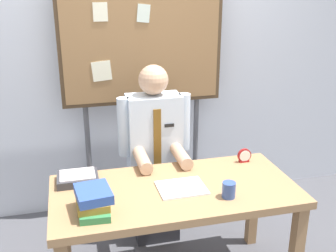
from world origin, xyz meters
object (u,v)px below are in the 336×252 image
at_px(paper_tray, 78,178).
at_px(person, 155,161).
at_px(open_notebook, 182,188).
at_px(desk_clock, 244,156).
at_px(desk, 175,201).
at_px(coffee_mug, 229,190).
at_px(book_stack, 94,200).
at_px(bulletin_board, 142,44).

bearing_deg(paper_tray, person, 32.10).
relative_size(open_notebook, paper_tray, 1.14).
bearing_deg(desk_clock, desk, -156.30).
bearing_deg(desk_clock, coffee_mug, -124.10).
height_order(desk, book_stack, book_stack).
bearing_deg(desk_clock, open_notebook, -153.23).
bearing_deg(book_stack, person, 55.53).
distance_m(open_notebook, coffee_mug, 0.30).
relative_size(desk, bulletin_board, 0.75).
distance_m(desk, book_stack, 0.56).
relative_size(coffee_mug, paper_tray, 0.38).
distance_m(desk, desk_clock, 0.65).
relative_size(bulletin_board, coffee_mug, 20.79).
height_order(person, book_stack, person).
height_order(person, open_notebook, person).
height_order(desk, coffee_mug, coffee_mug).
height_order(book_stack, coffee_mug, book_stack).
bearing_deg(paper_tray, desk, -21.51).
relative_size(person, paper_tray, 5.40).
distance_m(book_stack, coffee_mug, 0.80).
bearing_deg(person, desk, -90.00).
bearing_deg(book_stack, desk, 16.06).
xyz_separation_m(desk, bulletin_board, (-0.00, 1.02, 0.85)).
distance_m(desk_clock, paper_tray, 1.17).
distance_m(person, open_notebook, 0.63).
bearing_deg(desk_clock, book_stack, -159.79).
relative_size(desk, person, 1.10).
bearing_deg(open_notebook, person, 93.30).
bearing_deg(desk, open_notebook, -29.09).
relative_size(person, coffee_mug, 14.30).
bearing_deg(desk, book_stack, -163.94).
bearing_deg(open_notebook, desk_clock, 26.77).
relative_size(bulletin_board, book_stack, 6.67).
height_order(desk, paper_tray, paper_tray).
bearing_deg(coffee_mug, bulletin_board, 103.10).
bearing_deg(desk, paper_tray, 158.49).
relative_size(open_notebook, desk_clock, 2.97).
height_order(open_notebook, desk_clock, desk_clock).
xyz_separation_m(desk, desk_clock, (0.58, 0.26, 0.14)).
bearing_deg(person, bulletin_board, 90.06).
distance_m(person, book_stack, 0.92).
bearing_deg(desk, coffee_mug, -34.11).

